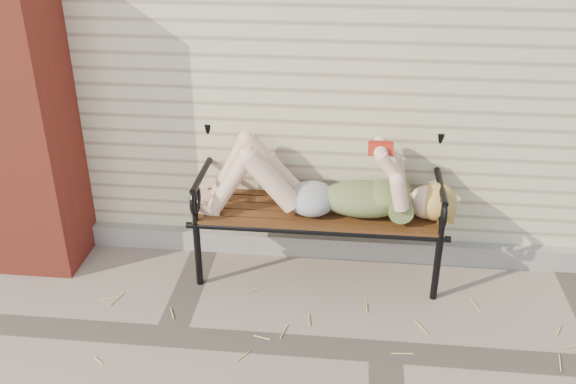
# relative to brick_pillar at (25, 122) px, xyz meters

# --- Properties ---
(ground) EXTENTS (80.00, 80.00, 0.00)m
(ground) POSITION_rel_brick_pillar_xyz_m (2.30, -0.75, -1.00)
(ground) COLOR gray
(ground) RESTS_ON ground
(foundation_strip) EXTENTS (8.00, 0.10, 0.15)m
(foundation_strip) POSITION_rel_brick_pillar_xyz_m (2.30, 0.22, -0.93)
(foundation_strip) COLOR gray
(foundation_strip) RESTS_ON ground
(brick_pillar) EXTENTS (0.50, 0.50, 2.00)m
(brick_pillar) POSITION_rel_brick_pillar_xyz_m (0.00, 0.00, 0.00)
(brick_pillar) COLOR #9E3423
(brick_pillar) RESTS_ON ground
(garden_bench) EXTENTS (1.71, 0.68, 1.11)m
(garden_bench) POSITION_rel_brick_pillar_xyz_m (1.86, 0.13, -0.38)
(garden_bench) COLOR black
(garden_bench) RESTS_ON ground
(reading_woman) EXTENTS (1.61, 0.37, 0.51)m
(reading_woman) POSITION_rel_brick_pillar_xyz_m (1.88, -0.01, -0.34)
(reading_woman) COLOR #093145
(reading_woman) RESTS_ON ground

